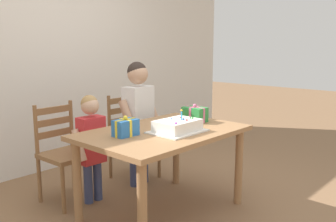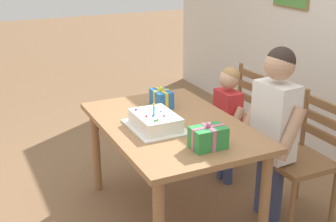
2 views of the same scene
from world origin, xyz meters
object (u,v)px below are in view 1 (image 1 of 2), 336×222
Objects in this scene: birthday_cake at (178,126)px; gift_box_beside_cake at (195,114)px; gift_box_red_large at (126,128)px; chair_left at (65,152)px; chair_right at (132,136)px; dining_table at (163,142)px; child_older at (138,111)px; child_younger at (91,138)px.

birthday_cake is 1.99× the size of gift_box_beside_cake.
birthday_cake is at bearing -30.80° from gift_box_red_large.
chair_left is (-0.45, 1.00, -0.32)m from birthday_cake.
gift_box_red_large is 0.85m from chair_left.
birthday_cake is 1.12m from chair_right.
dining_table is 6.25× the size of gift_box_beside_cake.
chair_right is at bearing 45.73° from gift_box_red_large.
child_older is 0.62m from child_younger.
dining_table is 0.70m from child_younger.
gift_box_red_large is 0.19× the size of child_younger.
dining_table is 1.50× the size of chair_left.
dining_table is 1.37× the size of child_younger.
gift_box_beside_cake is at bearing -4.26° from gift_box_red_large.
gift_box_beside_cake is at bearing 2.93° from dining_table.
child_younger is at bearing 112.56° from dining_table.
child_older reaches higher than birthday_cake.
child_younger is (0.07, 0.56, -0.20)m from gift_box_red_large.
gift_box_red_large is at bearing -134.27° from chair_right.
chair_right is (0.76, 0.78, -0.34)m from gift_box_red_large.
gift_box_beside_cake is at bearing 20.41° from birthday_cake.
birthday_cake is 0.46m from gift_box_beside_cake.
gift_box_red_large is at bearing 175.74° from gift_box_beside_cake.
birthday_cake is at bearing -77.55° from dining_table.
chair_right is (-0.05, 0.84, -0.34)m from gift_box_beside_cake.
chair_right is at bearing 68.79° from birthday_cake.
child_younger is at bearing 82.73° from gift_box_red_large.
child_older reaches higher than child_younger.
dining_table is 0.39m from gift_box_red_large.
birthday_cake is at bearing -110.44° from child_older.
chair_right reaches higher than gift_box_beside_cake.
chair_right reaches higher than gift_box_red_large.
birthday_cake is 0.86m from child_younger.
birthday_cake reaches higher than gift_box_red_large.
child_older reaches higher than chair_left.
gift_box_beside_cake is at bearing -86.91° from chair_right.
child_younger is at bearing -54.93° from chair_left.
gift_box_beside_cake is 0.91m from chair_right.
child_younger is (-0.69, -0.22, 0.15)m from chair_right.
dining_table is 0.74m from child_older.
child_younger is at bearing 110.87° from birthday_cake.
chair_right is 0.73m from child_younger.
child_younger is at bearing -162.60° from chair_right.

